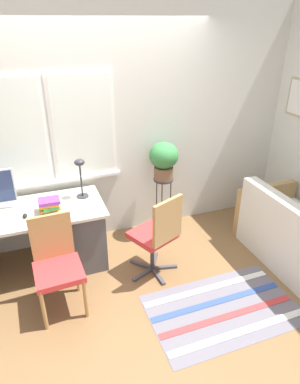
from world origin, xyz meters
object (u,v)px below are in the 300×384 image
at_px(desk_chair_wooden, 57,263).
at_px(plant_stand, 163,187).
at_px(book_stack, 49,204).
at_px(office_chair_swivel, 157,234).
at_px(potted_plant, 164,159).
at_px(desk_lamp, 80,171).
at_px(mouse, 25,216).
at_px(couch_loveseat, 300,241).

relative_size(desk_chair_wooden, plant_stand, 1.22).
xyz_separation_m(book_stack, office_chair_swivel, (0.99, -0.48, -0.29)).
height_order(office_chair_swivel, potted_plant, potted_plant).
xyz_separation_m(plant_stand, potted_plant, (0.00, 0.00, 0.37)).
relative_size(plant_stand, potted_plant, 1.65).
bearing_deg(desk_lamp, mouse, -158.50).
distance_m(office_chair_swivel, couch_loveseat, 1.60).
relative_size(book_stack, desk_chair_wooden, 0.23).
height_order(mouse, plant_stand, mouse).
height_order(office_chair_swivel, plant_stand, office_chair_swivel).
relative_size(couch_loveseat, plant_stand, 1.95).
relative_size(book_stack, plant_stand, 0.29).
relative_size(office_chair_swivel, plant_stand, 1.27).
xyz_separation_m(mouse, couch_loveseat, (2.79, -0.79, -0.46)).
height_order(mouse, book_stack, book_stack).
xyz_separation_m(book_stack, plant_stand, (1.36, 0.27, -0.16)).
xyz_separation_m(book_stack, potted_plant, (1.36, 0.27, 0.21)).
relative_size(book_stack, potted_plant, 0.47).
relative_size(book_stack, couch_loveseat, 0.15).
height_order(book_stack, plant_stand, book_stack).
distance_m(mouse, desk_lamp, 0.72).
bearing_deg(potted_plant, mouse, -168.99).
xyz_separation_m(book_stack, couch_loveseat, (2.54, -0.84, -0.51)).
xyz_separation_m(desk_lamp, book_stack, (-0.37, -0.20, -0.24)).
height_order(mouse, desk_lamp, desk_lamp).
height_order(book_stack, potted_plant, potted_plant).
xyz_separation_m(mouse, desk_lamp, (0.61, 0.24, 0.29)).
relative_size(mouse, desk_chair_wooden, 0.08).
bearing_deg(mouse, office_chair_swivel, -19.23).
bearing_deg(desk_lamp, potted_plant, 4.05).
xyz_separation_m(desk_lamp, desk_chair_wooden, (-0.40, -0.77, -0.54)).
bearing_deg(mouse, desk_chair_wooden, -67.66).
bearing_deg(book_stack, desk_chair_wooden, -92.92).
xyz_separation_m(office_chair_swivel, potted_plant, (0.37, 0.74, 0.50)).
xyz_separation_m(couch_loveseat, plant_stand, (-1.18, 1.10, 0.35)).
height_order(desk_chair_wooden, potted_plant, potted_plant).
height_order(mouse, potted_plant, potted_plant).
distance_m(mouse, plant_stand, 1.64).
xyz_separation_m(mouse, desk_chair_wooden, (0.22, -0.53, -0.25)).
xyz_separation_m(office_chair_swivel, couch_loveseat, (1.55, -0.36, -0.22)).
bearing_deg(mouse, plant_stand, 11.01).
distance_m(desk_lamp, plant_stand, 1.07).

